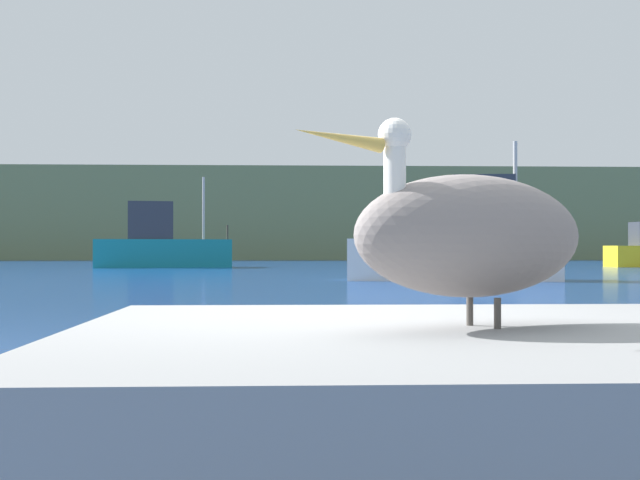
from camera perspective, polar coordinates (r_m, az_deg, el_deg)
name	(u,v)px	position (r m, az deg, el deg)	size (l,w,h in m)	color
ground_plane	(307,422)	(4.53, -0.89, -12.47)	(260.00, 260.00, 0.00)	navy
hillside_backdrop	(287,215)	(66.27, -2.32, 1.71)	(140.00, 10.29, 7.05)	#6B7A51
pier_dock	(473,398)	(3.61, 10.55, -10.71)	(3.41, 2.86, 0.60)	gray
pelican	(471,234)	(3.55, 10.42, 0.38)	(1.41, 1.00, 0.86)	gray
fishing_boat_teal	(160,244)	(39.68, -11.04, -0.29)	(6.56, 2.86, 4.32)	teal
fishing_boat_white	(460,246)	(24.02, 9.67, -0.41)	(6.16, 2.70, 3.98)	white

